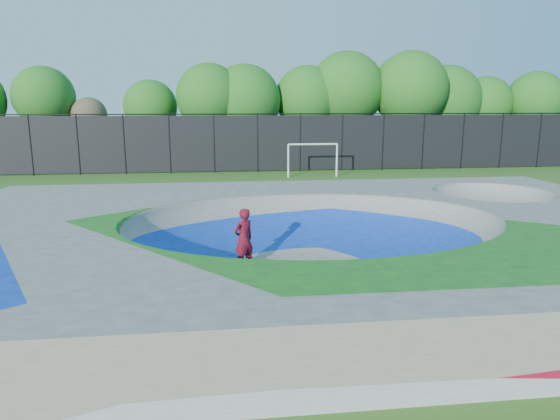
{
  "coord_description": "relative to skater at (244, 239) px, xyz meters",
  "views": [
    {
      "loc": [
        -2.62,
        -13.77,
        4.72
      ],
      "look_at": [
        -0.6,
        3.0,
        1.1
      ],
      "focal_mm": 32.0,
      "sensor_mm": 36.0,
      "label": 1
    }
  ],
  "objects": [
    {
      "name": "fence",
      "position": [
        2.0,
        20.92,
        1.2
      ],
      "size": [
        48.09,
        0.09,
        4.04
      ],
      "color": "black",
      "rests_on": "ground"
    },
    {
      "name": "skater",
      "position": [
        0.0,
        0.0,
        0.0
      ],
      "size": [
        0.79,
        0.73,
        1.8
      ],
      "primitive_type": "imported",
      "rotation": [
        0.0,
        0.0,
        3.75
      ],
      "color": "red",
      "rests_on": "ground"
    },
    {
      "name": "treeline",
      "position": [
        2.7,
        25.68,
        4.23
      ],
      "size": [
        53.33,
        7.74,
        8.78
      ],
      "color": "#4D3726",
      "rests_on": "ground"
    },
    {
      "name": "skateboard",
      "position": [
        0.0,
        0.0,
        -0.88
      ],
      "size": [
        0.75,
        0.65,
        0.05
      ],
      "primitive_type": "cube",
      "rotation": [
        0.0,
        0.0,
        0.66
      ],
      "color": "black",
      "rests_on": "ground"
    },
    {
      "name": "skate_deck",
      "position": [
        2.0,
        -0.08,
        -0.15
      ],
      "size": [
        22.0,
        14.0,
        1.5
      ],
      "primitive_type": "cube",
      "color": "gray",
      "rests_on": "ground"
    },
    {
      "name": "soccer_goal",
      "position": [
        5.36,
        18.0,
        0.62
      ],
      "size": [
        3.32,
        0.12,
        2.19
      ],
      "color": "silver",
      "rests_on": "ground"
    },
    {
      "name": "ground",
      "position": [
        2.0,
        -0.08,
        -0.9
      ],
      "size": [
        120.0,
        120.0,
        0.0
      ],
      "primitive_type": "plane",
      "color": "#325C19",
      "rests_on": "ground"
    }
  ]
}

